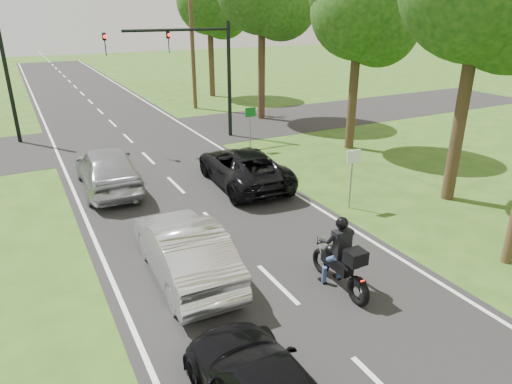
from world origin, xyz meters
TOP-DOWN VIEW (x-y plane):
  - ground at (0.00, 0.00)m, footprint 140.00×140.00m
  - road at (0.00, 10.00)m, footprint 8.00×100.00m
  - cross_road at (0.00, 16.00)m, footprint 60.00×7.00m
  - motorcycle_rider at (1.30, -0.88)m, footprint 0.64×2.28m
  - dark_suv at (2.44, 6.86)m, footprint 2.76×5.40m
  - silver_sedan at (-1.93, 1.48)m, footprint 1.79×4.78m
  - silver_suv at (-2.41, 8.82)m, footprint 2.18×5.09m
  - traffic_signal at (3.34, 14.00)m, footprint 6.38×0.44m
  - signal_pole_far at (-5.20, 18.00)m, footprint 0.20×0.20m
  - utility_pole_far at (6.20, 22.00)m, footprint 1.60×0.28m
  - sign_white at (4.70, 2.98)m, footprint 0.55×0.07m
  - sign_green at (4.90, 10.98)m, footprint 0.55×0.07m
  - tree_row_c at (9.75, 8.80)m, footprint 4.80×4.65m
  - tree_row_e at (9.48, 25.78)m, footprint 5.28×5.12m

SIDE VIEW (x-z plane):
  - ground at x=0.00m, z-range 0.00..0.00m
  - cross_road at x=0.00m, z-range 0.00..0.01m
  - road at x=0.00m, z-range 0.00..0.01m
  - dark_suv at x=2.44m, z-range 0.01..1.47m
  - motorcycle_rider at x=1.30m, z-range -0.21..1.75m
  - silver_sedan at x=-1.93m, z-range 0.01..1.57m
  - silver_suv at x=-2.41m, z-range 0.01..1.72m
  - sign_white at x=4.70m, z-range 0.54..2.66m
  - sign_green at x=4.90m, z-range 0.54..2.66m
  - signal_pole_far at x=-5.20m, z-range 0.00..6.00m
  - traffic_signal at x=3.34m, z-range 1.14..7.14m
  - utility_pole_far at x=6.20m, z-range 0.08..10.08m
  - tree_row_c at x=9.75m, z-range 1.85..10.61m
  - tree_row_e at x=9.48m, z-range 2.03..11.64m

